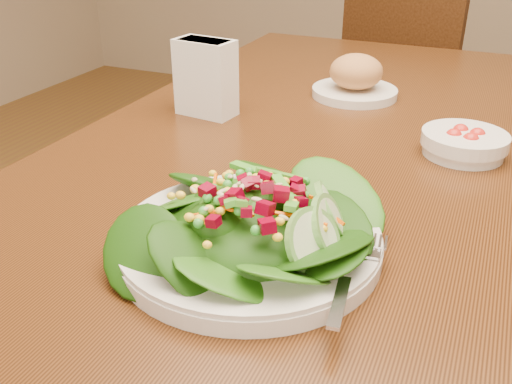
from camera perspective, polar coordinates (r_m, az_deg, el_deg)
dining_table at (r=1.01m, az=9.92°, el=0.17°), size 0.90×1.40×0.75m
chair_far at (r=2.08m, az=14.85°, el=8.80°), size 0.50×0.50×0.89m
salad_plate at (r=0.63m, az=0.12°, el=-3.53°), size 0.30×0.30×0.09m
bread_plate at (r=1.16m, az=9.92°, el=11.02°), size 0.17×0.17×0.09m
tomato_bowl at (r=0.93m, az=20.09°, el=4.62°), size 0.13×0.13×0.04m
napkin_holder at (r=1.04m, az=-5.05°, el=11.50°), size 0.11×0.07×0.14m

